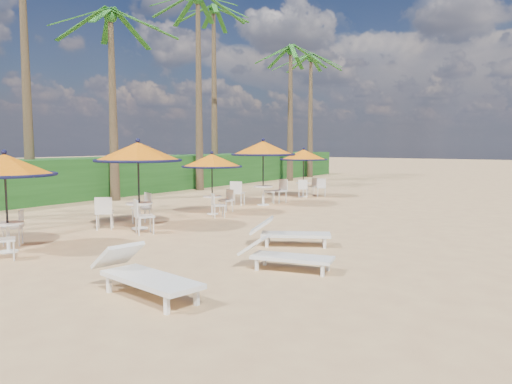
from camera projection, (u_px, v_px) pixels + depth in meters
ground at (179, 284)px, 8.67m from camera, size 160.00×160.00×0.00m
scrub_hedge at (129, 175)px, 25.17m from camera, size 3.00×40.00×1.80m
station_0 at (5, 174)px, 11.08m from camera, size 2.22×2.22×2.31m
station_1 at (137, 163)px, 14.17m from camera, size 2.49×2.49×2.60m
station_2 at (213, 166)px, 17.17m from camera, size 2.10×2.10×2.19m
station_3 at (263, 156)px, 19.82m from camera, size 2.56×2.66×2.67m
station_4 at (305, 161)px, 22.92m from camera, size 2.19×2.26×2.29m
lounger_near at (142, 273)px, 7.98m from camera, size 2.28×1.03×0.79m
lounger_mid at (283, 254)px, 9.63m from camera, size 1.91×0.99×0.65m
lounger_far at (287, 232)px, 11.95m from camera, size 1.98×1.45×0.69m
palm_3 at (111, 27)px, 20.99m from camera, size 5.00×5.00×8.07m
palm_4 at (198, 11)px, 25.70m from camera, size 5.00×5.00×10.14m
palm_5 at (214, 20)px, 30.21m from camera, size 5.00×5.00×10.84m
palm_6 at (291, 59)px, 32.67m from camera, size 5.00×5.00×8.81m
palm_7 at (311, 65)px, 36.35m from camera, size 5.00×5.00×8.95m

